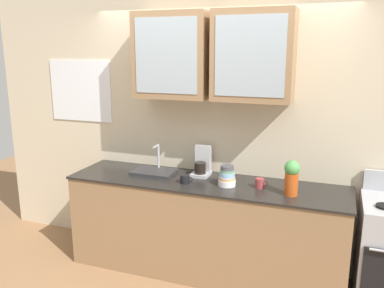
{
  "coord_description": "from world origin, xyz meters",
  "views": [
    {
      "loc": [
        1.1,
        -3.38,
        2.12
      ],
      "look_at": [
        -0.13,
        0.0,
        1.27
      ],
      "focal_mm": 37.45,
      "sensor_mm": 36.0,
      "label": 1
    }
  ],
  "objects": [
    {
      "name": "cup_near_sink",
      "position": [
        -0.16,
        -0.11,
        0.96
      ],
      "size": [
        0.12,
        0.09,
        0.08
      ],
      "color": "black",
      "rests_on": "counter"
    },
    {
      "name": "counter",
      "position": [
        0.0,
        0.0,
        0.46
      ],
      "size": [
        2.62,
        0.66,
        0.92
      ],
      "color": "#93704C",
      "rests_on": "ground_plane"
    },
    {
      "name": "sink_faucet",
      "position": [
        -0.55,
        0.06,
        0.94
      ],
      "size": [
        0.41,
        0.28,
        0.28
      ],
      "color": "#2D2D30",
      "rests_on": "counter"
    },
    {
      "name": "coffee_maker",
      "position": [
        -0.09,
        0.18,
        1.03
      ],
      "size": [
        0.17,
        0.2,
        0.29
      ],
      "color": "#B7B7BC",
      "rests_on": "counter"
    },
    {
      "name": "vase",
      "position": [
        0.79,
        -0.09,
        1.08
      ],
      "size": [
        0.13,
        0.13,
        0.3
      ],
      "color": "#BF4C19",
      "rests_on": "counter"
    },
    {
      "name": "back_wall_unit",
      "position": [
        -0.0,
        0.33,
        1.57
      ],
      "size": [
        5.14,
        0.43,
        2.9
      ],
      "color": "beige",
      "rests_on": "ground_plane"
    },
    {
      "name": "bowl_stack",
      "position": [
        0.22,
        -0.04,
        1.0
      ],
      "size": [
        0.16,
        0.16,
        0.19
      ],
      "color": "white",
      "rests_on": "counter"
    },
    {
      "name": "cup_near_bowls",
      "position": [
        0.51,
        0.0,
        0.96
      ],
      "size": [
        0.11,
        0.08,
        0.09
      ],
      "color": "#993838",
      "rests_on": "counter"
    },
    {
      "name": "ground_plane",
      "position": [
        0.0,
        0.0,
        0.0
      ],
      "size": [
        10.0,
        10.0,
        0.0
      ],
      "primitive_type": "plane",
      "color": "#936B47"
    }
  ]
}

